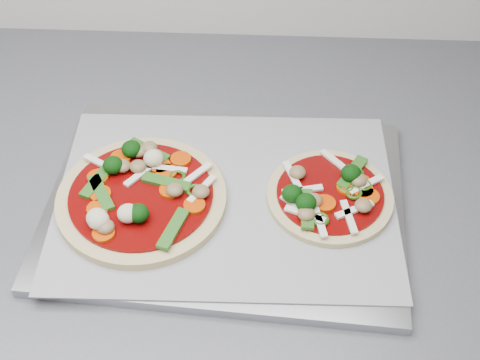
{
  "coord_description": "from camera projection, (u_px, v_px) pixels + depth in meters",
  "views": [
    {
      "loc": [
        -0.4,
        0.72,
        1.5
      ],
      "look_at": [
        -0.43,
        1.26,
        0.93
      ],
      "focal_mm": 50.0,
      "sensor_mm": 36.0,
      "label": 1
    }
  ],
  "objects": [
    {
      "name": "pizza_right",
      "position": [
        329.0,
        195.0,
        0.77
      ],
      "size": [
        0.18,
        0.18,
        0.03
      ],
      "rotation": [
        0.0,
        0.0,
        0.29
      ],
      "color": "#D5B77D",
      "rests_on": "parchment"
    },
    {
      "name": "baking_tray",
      "position": [
        226.0,
        202.0,
        0.79
      ],
      "size": [
        0.43,
        0.33,
        0.01
      ],
      "primitive_type": "cube",
      "rotation": [
        0.0,
        0.0,
        -0.07
      ],
      "color": "#9B9BA0",
      "rests_on": "countertop"
    },
    {
      "name": "pizza_left",
      "position": [
        140.0,
        195.0,
        0.77
      ],
      "size": [
        0.22,
        0.22,
        0.03
      ],
      "rotation": [
        0.0,
        0.0,
        -0.1
      ],
      "color": "#D5B77D",
      "rests_on": "parchment"
    },
    {
      "name": "parchment",
      "position": [
        226.0,
        198.0,
        0.78
      ],
      "size": [
        0.4,
        0.29,
        0.0
      ],
      "primitive_type": "cube",
      "rotation": [
        0.0,
        0.0,
        0.02
      ],
      "color": "#A0A0A5",
      "rests_on": "baking_tray"
    }
  ]
}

